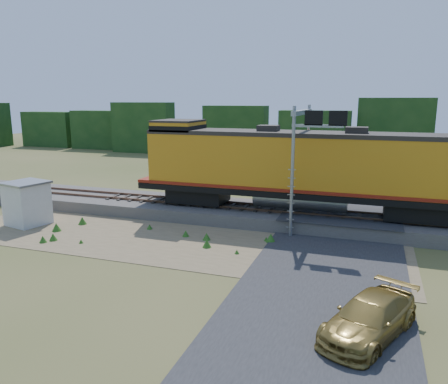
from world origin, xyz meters
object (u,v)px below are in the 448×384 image
at_px(signal_gantry, 306,138).
at_px(shed, 27,203).
at_px(locomotive, 296,167).
at_px(car, 369,318).

bearing_deg(signal_gantry, shed, -163.09).
distance_m(locomotive, car, 13.86).
bearing_deg(car, locomotive, 134.69).
relative_size(shed, car, 0.60).
bearing_deg(shed, car, -5.87).
xyz_separation_m(shed, car, (20.57, -6.98, -0.73)).
distance_m(signal_gantry, car, 13.58).
bearing_deg(signal_gantry, car, -71.23).
distance_m(shed, signal_gantry, 17.73).
distance_m(shed, car, 21.74).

